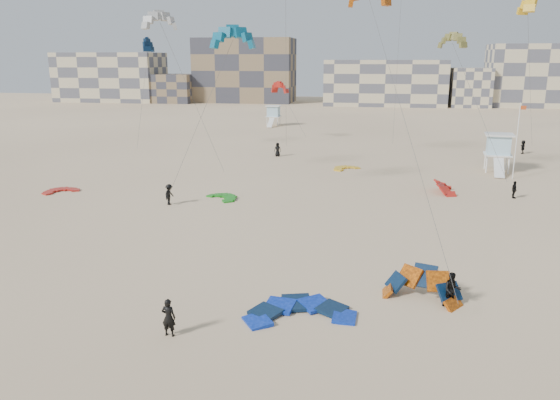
% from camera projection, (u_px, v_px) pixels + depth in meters
% --- Properties ---
extents(ground, '(320.00, 320.00, 0.00)m').
position_uv_depth(ground, '(204.00, 312.00, 27.68)').
color(ground, beige).
rests_on(ground, ground).
extents(kite_ground_blue, '(6.25, 6.43, 1.18)m').
position_uv_depth(kite_ground_blue, '(300.00, 315.00, 27.31)').
color(kite_ground_blue, blue).
rests_on(kite_ground_blue, ground).
extents(kite_ground_orange, '(5.30, 5.26, 4.24)m').
position_uv_depth(kite_ground_orange, '(421.00, 299.00, 29.20)').
color(kite_ground_orange, orange).
rests_on(kite_ground_orange, ground).
extents(kite_ground_red, '(4.34, 4.35, 0.58)m').
position_uv_depth(kite_ground_red, '(61.00, 192.00, 52.50)').
color(kite_ground_red, '#C02500').
rests_on(kite_ground_red, ground).
extents(kite_ground_green, '(4.39, 4.41, 0.69)m').
position_uv_depth(kite_ground_green, '(223.00, 199.00, 50.03)').
color(kite_ground_green, '#1B981E').
rests_on(kite_ground_green, ground).
extents(kite_ground_red_far, '(3.70, 3.57, 3.43)m').
position_uv_depth(kite_ground_red_far, '(445.00, 192.00, 52.27)').
color(kite_ground_red_far, '#C02500').
rests_on(kite_ground_red_far, ground).
extents(kite_ground_yellow, '(4.39, 4.40, 0.56)m').
position_uv_depth(kite_ground_yellow, '(346.00, 169.00, 63.28)').
color(kite_ground_yellow, yellow).
rests_on(kite_ground_yellow, ground).
extents(kitesurfer_main, '(0.69, 0.48, 1.84)m').
position_uv_depth(kitesurfer_main, '(169.00, 317.00, 25.10)').
color(kitesurfer_main, black).
rests_on(kitesurfer_main, ground).
extents(kitesurfer_b, '(0.95, 0.77, 1.86)m').
position_uv_depth(kitesurfer_b, '(452.00, 290.00, 28.05)').
color(kitesurfer_b, black).
rests_on(kitesurfer_b, ground).
extents(kitesurfer_c, '(0.85, 1.27, 1.84)m').
position_uv_depth(kitesurfer_c, '(169.00, 194.00, 47.72)').
color(kitesurfer_c, black).
rests_on(kitesurfer_c, ground).
extents(kitesurfer_d, '(0.51, 0.99, 1.61)m').
position_uv_depth(kitesurfer_d, '(514.00, 190.00, 49.92)').
color(kitesurfer_d, black).
rests_on(kitesurfer_d, ground).
extents(kitesurfer_e, '(0.88, 0.58, 1.80)m').
position_uv_depth(kitesurfer_e, '(278.00, 150.00, 71.28)').
color(kitesurfer_e, black).
rests_on(kitesurfer_e, ground).
extents(kitesurfer_f, '(0.82, 1.75, 1.81)m').
position_uv_depth(kitesurfer_f, '(523.00, 147.00, 73.32)').
color(kitesurfer_f, black).
rests_on(kitesurfer_f, ground).
extents(kite_fly_teal_a, '(7.43, 6.13, 14.43)m').
position_uv_depth(kite_fly_teal_a, '(233.00, 40.00, 46.94)').
color(kite_fly_teal_a, '#066385').
rests_on(kite_fly_teal_a, ground).
extents(kite_fly_grey, '(8.09, 4.68, 16.09)m').
position_uv_depth(kite_fly_grey, '(160.00, 22.00, 53.02)').
color(kite_fly_grey, '#B9B9B9').
rests_on(kite_fly_grey, ground).
extents(kite_fly_olive, '(7.38, 8.22, 14.17)m').
position_uv_depth(kite_fly_olive, '(452.00, 42.00, 55.69)').
color(kite_fly_olive, olive).
rests_on(kite_fly_olive, ground).
extents(kite_fly_yellow, '(6.85, 11.10, 18.87)m').
position_uv_depth(kite_fly_yellow, '(527.00, 6.00, 62.20)').
color(kite_fly_yellow, yellow).
rests_on(kite_fly_yellow, ground).
extents(kite_fly_navy, '(4.00, 5.53, 14.07)m').
position_uv_depth(kite_fly_navy, '(148.00, 46.00, 71.25)').
color(kite_fly_navy, '#0B213E').
rests_on(kite_fly_navy, ground).
extents(kite_fly_red, '(6.54, 4.53, 8.18)m').
position_uv_depth(kite_fly_red, '(280.00, 88.00, 82.94)').
color(kite_fly_red, '#C02500').
rests_on(kite_fly_red, ground).
extents(lifeguard_tower_near, '(3.34, 6.02, 4.29)m').
position_uv_depth(lifeguard_tower_near, '(498.00, 153.00, 61.47)').
color(lifeguard_tower_near, white).
rests_on(lifeguard_tower_near, ground).
extents(lifeguard_tower_far, '(2.79, 5.23, 3.80)m').
position_uv_depth(lifeguard_tower_far, '(273.00, 116.00, 103.45)').
color(lifeguard_tower_far, white).
rests_on(lifeguard_tower_far, ground).
extents(flagpole, '(0.65, 0.10, 8.03)m').
position_uv_depth(flagpole, '(517.00, 139.00, 57.20)').
color(flagpole, white).
rests_on(flagpole, ground).
extents(condo_west_a, '(30.00, 15.00, 14.00)m').
position_uv_depth(condo_west_a, '(111.00, 77.00, 161.56)').
color(condo_west_a, beige).
rests_on(condo_west_a, ground).
extents(condo_west_b, '(28.00, 14.00, 18.00)m').
position_uv_depth(condo_west_b, '(245.00, 70.00, 158.14)').
color(condo_west_b, '#7D674B').
rests_on(condo_west_b, ground).
extents(condo_mid, '(32.00, 16.00, 12.00)m').
position_uv_depth(condo_mid, '(385.00, 83.00, 148.36)').
color(condo_mid, beige).
rests_on(condo_mid, ground).
extents(condo_east, '(26.00, 14.00, 16.00)m').
position_uv_depth(condo_east, '(540.00, 76.00, 143.04)').
color(condo_east, beige).
rests_on(condo_east, ground).
extents(condo_fill_left, '(12.00, 10.00, 8.00)m').
position_uv_depth(condo_fill_left, '(173.00, 88.00, 157.05)').
color(condo_fill_left, '#7D674B').
rests_on(condo_fill_left, ground).
extents(condo_fill_right, '(10.00, 10.00, 10.00)m').
position_uv_depth(condo_fill_right, '(470.00, 87.00, 143.01)').
color(condo_fill_right, beige).
rests_on(condo_fill_right, ground).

